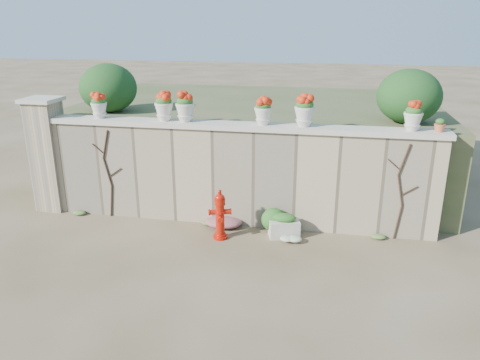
% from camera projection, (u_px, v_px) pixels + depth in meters
% --- Properties ---
extents(ground, '(80.00, 80.00, 0.00)m').
position_uv_depth(ground, '(215.00, 262.00, 8.20)').
color(ground, brown).
rests_on(ground, ground).
extents(stone_wall, '(8.00, 0.40, 2.00)m').
position_uv_depth(stone_wall, '(235.00, 176.00, 9.54)').
color(stone_wall, tan).
rests_on(stone_wall, ground).
extents(wall_cap, '(8.10, 0.52, 0.10)m').
position_uv_depth(wall_cap, '(235.00, 126.00, 9.20)').
color(wall_cap, beige).
rests_on(wall_cap, stone_wall).
extents(gate_pillar, '(0.72, 0.72, 2.48)m').
position_uv_depth(gate_pillar, '(49.00, 154.00, 10.20)').
color(gate_pillar, tan).
rests_on(gate_pillar, ground).
extents(raised_fill, '(9.00, 6.00, 2.00)m').
position_uv_depth(raised_fill, '(258.00, 139.00, 12.52)').
color(raised_fill, '#384C23').
rests_on(raised_fill, ground).
extents(back_shrub_left, '(1.30, 1.30, 1.10)m').
position_uv_depth(back_shrub_left, '(108.00, 88.00, 10.72)').
color(back_shrub_left, '#143814').
rests_on(back_shrub_left, raised_fill).
extents(back_shrub_right, '(1.30, 1.30, 1.10)m').
position_uv_depth(back_shrub_right, '(409.00, 96.00, 9.55)').
color(back_shrub_right, '#143814').
rests_on(back_shrub_right, raised_fill).
extents(vine_left, '(0.60, 0.04, 1.91)m').
position_uv_depth(vine_left, '(108.00, 173.00, 9.82)').
color(vine_left, black).
rests_on(vine_left, ground).
extents(vine_right, '(0.60, 0.04, 1.91)m').
position_uv_depth(vine_right, '(401.00, 191.00, 8.77)').
color(vine_right, black).
rests_on(vine_right, ground).
extents(fire_hydrant, '(0.43, 0.31, 0.99)m').
position_uv_depth(fire_hydrant, '(220.00, 214.00, 8.95)').
color(fire_hydrant, '#B31306').
rests_on(fire_hydrant, ground).
extents(planter_box, '(0.65, 0.49, 0.48)m').
position_uv_depth(planter_box, '(284.00, 226.00, 9.11)').
color(planter_box, beige).
rests_on(planter_box, ground).
extents(green_shrub, '(0.63, 0.57, 0.60)m').
position_uv_depth(green_shrub, '(272.00, 219.00, 9.25)').
color(green_shrub, '#1E5119').
rests_on(green_shrub, ground).
extents(magenta_clump, '(0.96, 0.64, 0.26)m').
position_uv_depth(magenta_clump, '(226.00, 221.00, 9.57)').
color(magenta_clump, '#BE2668').
rests_on(magenta_clump, ground).
extents(white_flowers, '(0.51, 0.41, 0.19)m').
position_uv_depth(white_flowers, '(291.00, 238.00, 8.90)').
color(white_flowers, white).
rests_on(white_flowers, ground).
extents(urn_pot_0, '(0.33, 0.33, 0.52)m').
position_uv_depth(urn_pot_0, '(99.00, 106.00, 9.61)').
color(urn_pot_0, beige).
rests_on(urn_pot_0, wall_cap).
extents(urn_pot_1, '(0.37, 0.37, 0.58)m').
position_uv_depth(urn_pot_1, '(164.00, 107.00, 9.35)').
color(urn_pot_1, beige).
rests_on(urn_pot_1, wall_cap).
extents(urn_pot_2, '(0.37, 0.37, 0.59)m').
position_uv_depth(urn_pot_2, '(185.00, 107.00, 9.27)').
color(urn_pot_2, beige).
rests_on(urn_pot_2, wall_cap).
extents(urn_pot_3, '(0.34, 0.34, 0.54)m').
position_uv_depth(urn_pot_3, '(263.00, 111.00, 9.00)').
color(urn_pot_3, beige).
rests_on(urn_pot_3, wall_cap).
extents(urn_pot_4, '(0.39, 0.39, 0.61)m').
position_uv_depth(urn_pot_4, '(305.00, 111.00, 8.85)').
color(urn_pot_4, beige).
rests_on(urn_pot_4, wall_cap).
extents(urn_pot_5, '(0.34, 0.34, 0.54)m').
position_uv_depth(urn_pot_5, '(413.00, 116.00, 8.51)').
color(urn_pot_5, beige).
rests_on(urn_pot_5, wall_cap).
extents(terracotta_pot, '(0.20, 0.20, 0.24)m').
position_uv_depth(terracotta_pot, '(440.00, 126.00, 8.47)').
color(terracotta_pot, '#C45D3B').
rests_on(terracotta_pot, wall_cap).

